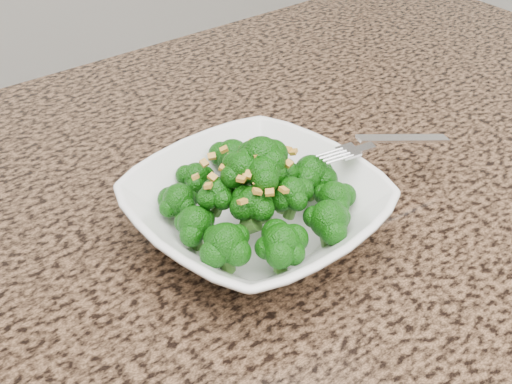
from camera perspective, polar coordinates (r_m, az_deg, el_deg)
granite_counter at (r=0.54m, az=-5.92°, el=-13.90°), size 1.64×1.04×0.03m
bowl at (r=0.61m, az=0.00°, el=-1.66°), size 0.25×0.25×0.06m
broccoli_pile at (r=0.57m, az=0.00°, el=3.00°), size 0.20×0.20×0.06m
garlic_topping at (r=0.55m, az=0.00°, el=5.95°), size 0.12×0.12×0.01m
fork at (r=0.64m, az=9.80°, el=3.96°), size 0.18×0.08×0.01m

